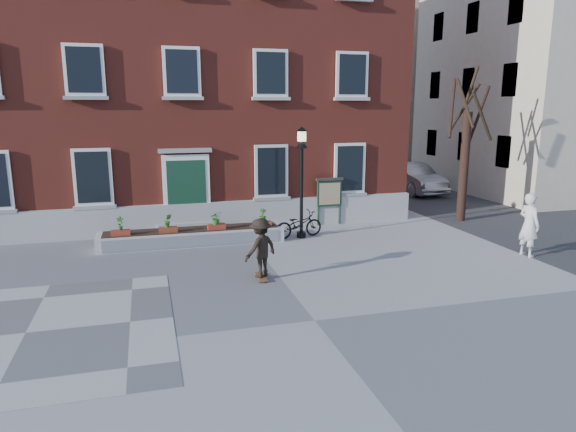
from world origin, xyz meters
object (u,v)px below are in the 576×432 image
object	(u,v)px
notice_board	(329,193)
bicycle	(299,224)
bystander	(529,225)
lamp_post	(302,167)
skateboarder	(261,248)
parked_car	(412,178)

from	to	relation	value
notice_board	bicycle	bearing A→B (deg)	-137.16
bystander	notice_board	world-z (taller)	bystander
lamp_post	skateboarder	bearing A→B (deg)	-120.49
bystander	notice_board	distance (m)	7.32
bicycle	skateboarder	size ratio (longest dim) A/B	1.07
notice_board	bystander	bearing A→B (deg)	-52.01
lamp_post	skateboarder	size ratio (longest dim) A/B	2.31
lamp_post	bystander	bearing A→B (deg)	-33.62
parked_car	bystander	size ratio (longest dim) A/B	2.41
bicycle	parked_car	bearing A→B (deg)	-59.13
notice_board	skateboarder	size ratio (longest dim) A/B	1.10
bicycle	lamp_post	size ratio (longest dim) A/B	0.46
lamp_post	skateboarder	world-z (taller)	lamp_post
bicycle	bystander	distance (m)	7.52
parked_car	lamp_post	bearing A→B (deg)	-139.80
bystander	lamp_post	distance (m)	7.56
bicycle	notice_board	bearing A→B (deg)	-57.83
bystander	notice_board	size ratio (longest dim) A/B	1.07
bicycle	bystander	xyz separation A→B (m)	(6.25, -4.15, 0.53)
parked_car	skateboarder	xyz separation A→B (m)	(-11.06, -11.85, 0.08)
notice_board	skateboarder	distance (m)	7.00
bicycle	bystander	size ratio (longest dim) A/B	0.91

